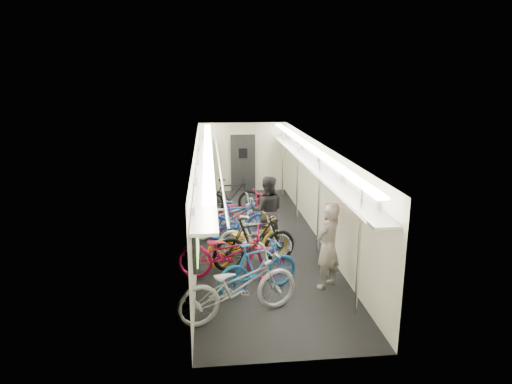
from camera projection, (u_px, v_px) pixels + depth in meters
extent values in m
plane|color=black|center=(259.00, 240.00, 11.39)|extent=(10.00, 10.00, 0.00)
plane|color=white|center=(259.00, 144.00, 10.79)|extent=(10.00, 10.00, 0.00)
plane|color=beige|center=(197.00, 195.00, 10.93)|extent=(0.00, 10.00, 10.00)
plane|color=beige|center=(319.00, 192.00, 11.24)|extent=(0.00, 10.00, 10.00)
plane|color=beige|center=(243.00, 157.00, 15.90)|extent=(3.00, 0.00, 3.00)
plane|color=beige|center=(299.00, 285.00, 6.27)|extent=(3.00, 0.00, 3.00)
cube|color=black|center=(195.00, 240.00, 7.85)|extent=(0.06, 1.10, 0.80)
cube|color=#AEDE61|center=(198.00, 240.00, 7.85)|extent=(0.02, 0.96, 0.66)
cube|color=black|center=(198.00, 204.00, 9.96)|extent=(0.06, 1.10, 0.80)
cube|color=#AEDE61|center=(199.00, 204.00, 9.97)|extent=(0.02, 0.96, 0.66)
cube|color=black|center=(199.00, 182.00, 12.08)|extent=(0.06, 1.10, 0.80)
cube|color=#AEDE61|center=(201.00, 182.00, 12.08)|extent=(0.02, 0.96, 0.66)
cube|color=black|center=(200.00, 166.00, 14.20)|extent=(0.06, 1.10, 0.80)
cube|color=#AEDE61|center=(201.00, 165.00, 14.20)|extent=(0.02, 0.96, 0.66)
cube|color=yellow|center=(197.00, 218.00, 8.89)|extent=(0.02, 0.22, 0.30)
cube|color=yellow|center=(199.00, 190.00, 11.01)|extent=(0.02, 0.22, 0.30)
cube|color=yellow|center=(200.00, 171.00, 13.13)|extent=(0.02, 0.22, 0.30)
cube|color=black|center=(243.00, 163.00, 15.89)|extent=(0.85, 0.08, 2.00)
cube|color=#999BA0|center=(205.00, 165.00, 10.78)|extent=(0.40, 9.70, 0.05)
cube|color=#999BA0|center=(311.00, 163.00, 11.04)|extent=(0.40, 9.70, 0.05)
cylinder|color=silver|center=(219.00, 161.00, 10.78)|extent=(0.04, 9.70, 0.04)
cylinder|color=silver|center=(298.00, 159.00, 10.98)|extent=(0.04, 9.70, 0.04)
cube|color=white|center=(208.00, 148.00, 10.68)|extent=(0.18, 9.60, 0.04)
cube|color=white|center=(309.00, 146.00, 10.92)|extent=(0.18, 9.60, 0.04)
cylinder|color=silver|center=(359.00, 249.00, 7.56)|extent=(0.05, 0.05, 2.38)
cylinder|color=silver|center=(319.00, 203.00, 10.25)|extent=(0.05, 0.05, 2.38)
cylinder|color=silver|center=(297.00, 179.00, 12.66)|extent=(0.05, 0.05, 2.38)
cylinder|color=silver|center=(283.00, 162.00, 15.06)|extent=(0.05, 0.05, 2.38)
imported|color=#9D9DA1|center=(238.00, 286.00, 7.66)|extent=(2.30, 1.46, 1.14)
imported|color=#195598|center=(258.00, 267.00, 8.55)|extent=(1.73, 1.07, 1.01)
imported|color=#A01138|center=(229.00, 253.00, 9.07)|extent=(2.21, 1.08, 1.11)
imported|color=black|center=(255.00, 241.00, 9.66)|extent=(1.99, 1.12, 1.15)
imported|color=orange|center=(249.00, 241.00, 9.88)|extent=(2.06, 1.29, 1.02)
imported|color=silver|center=(255.00, 237.00, 10.13)|extent=(1.72, 0.84, 0.99)
imported|color=#B1B0B5|center=(228.00, 217.00, 11.43)|extent=(2.13, 1.04, 1.07)
imported|color=#19409B|center=(239.00, 220.00, 11.31)|extent=(1.71, 0.63, 1.01)
imported|color=maroon|center=(239.00, 212.00, 11.93)|extent=(2.07, 1.16, 1.03)
imported|color=black|center=(231.00, 196.00, 13.39)|extent=(1.81, 0.63, 1.07)
imported|color=gray|center=(328.00, 246.00, 8.69)|extent=(0.73, 0.70, 1.68)
imported|color=black|center=(267.00, 211.00, 10.92)|extent=(0.91, 0.76, 1.69)
cube|color=red|center=(332.00, 213.00, 9.23)|extent=(0.29, 0.21, 0.38)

